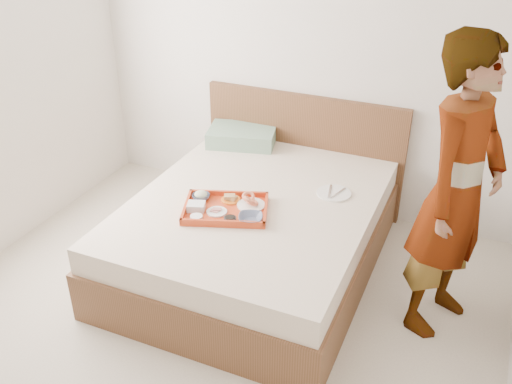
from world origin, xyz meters
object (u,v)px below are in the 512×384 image
Objects in this scene: tray at (226,208)px; person at (458,192)px; bed at (255,232)px; dinner_plate at (334,193)px.

person reaches higher than tray.
tray is at bearing -116.81° from bed.
tray is 0.30× the size of person.
tray reaches higher than dinner_plate.
tray is at bearing 118.71° from person.
bed is 0.38m from tray.
dinner_plate is 0.93m from person.
bed is at bearing 109.31° from person.
person is at bearing -12.75° from tray.
tray reaches higher than bed.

